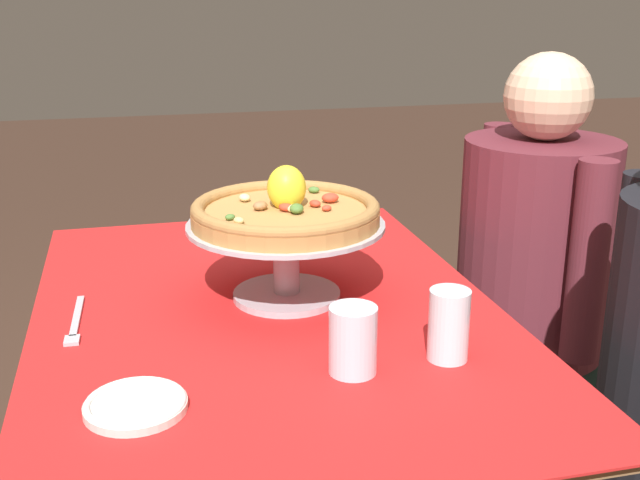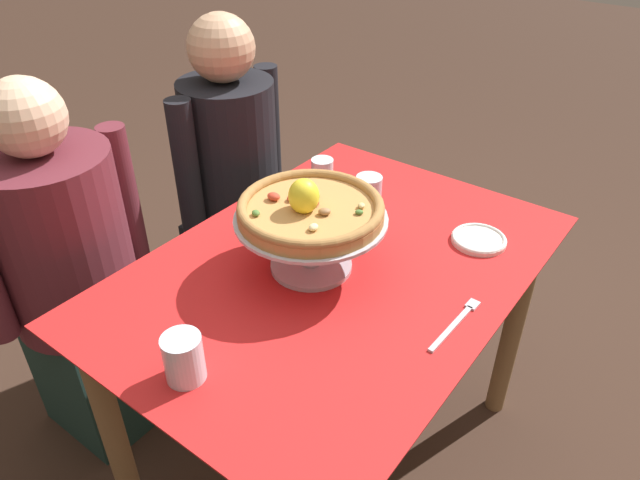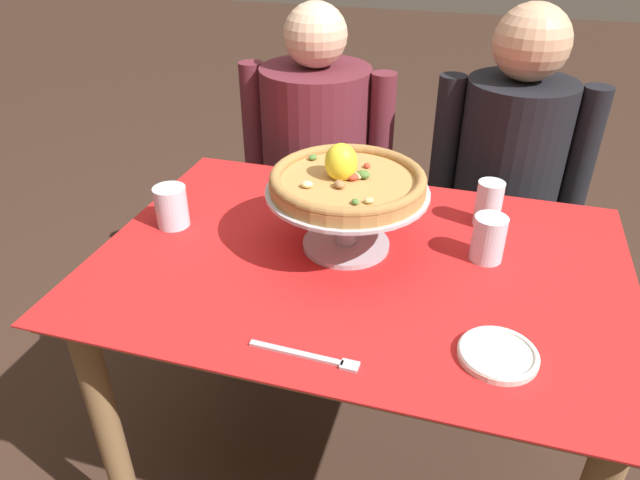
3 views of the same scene
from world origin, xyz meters
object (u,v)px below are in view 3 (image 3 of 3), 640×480
side_plate (498,354)px  dinner_fork (310,356)px  pizza (347,180)px  diner_left (316,182)px  diner_right (500,212)px  pizza_stand (347,210)px  water_glass_side_left (172,209)px  water_glass_back_right (488,207)px  water_glass_side_right (488,241)px

side_plate → dinner_fork: size_ratio=0.69×
pizza → diner_left: (-0.27, 0.65, -0.35)m
diner_right → pizza_stand: bearing=-119.9°
pizza_stand → dinner_fork: size_ratio=1.76×
pizza → side_plate: (0.35, -0.28, -0.16)m
pizza_stand → diner_left: diner_left is taller
water_glass_side_left → diner_right: 1.03m
side_plate → diner_left: 1.13m
pizza_stand → side_plate: pizza_stand is taller
water_glass_side_left → side_plate: 0.81m
pizza → diner_left: size_ratio=0.29×
pizza → dinner_fork: size_ratio=1.66×
pizza_stand → dinner_fork: bearing=-85.4°
pizza → side_plate: 0.47m
water_glass_side_left → dinner_fork: size_ratio=0.49×
water_glass_back_right → side_plate: size_ratio=0.80×
side_plate → dinner_fork: bearing=-163.5°
pizza_stand → pizza: 0.07m
diner_left → dinner_fork: bearing=-73.7°
pizza_stand → pizza: (-0.00, 0.00, 0.07)m
pizza → water_glass_side_left: (-0.42, -0.02, -0.12)m
pizza_stand → water_glass_side_right: bearing=7.0°
side_plate → diner_right: (0.01, 0.89, -0.19)m
water_glass_side_right → dinner_fork: bearing=-124.1°
pizza_stand → water_glass_back_right: (0.30, 0.19, -0.05)m
pizza → water_glass_back_right: size_ratio=2.99×
water_glass_back_right → side_plate: water_glass_back_right is taller
water_glass_side_right → dinner_fork: water_glass_side_right is taller
pizza_stand → water_glass_back_right: size_ratio=3.17×
diner_left → diner_right: 0.62m
water_glass_back_right → dinner_fork: 0.63m
water_glass_back_right → dinner_fork: bearing=-115.6°
water_glass_side_left → pizza: bearing=3.3°
pizza → dinner_fork: pizza is taller
dinner_fork → pizza_stand: bearing=94.6°
pizza_stand → diner_right: bearing=60.1°
pizza_stand → dinner_fork: pizza_stand is taller
water_glass_back_right → diner_left: (-0.57, 0.46, -0.23)m
diner_left → diner_right: (0.62, -0.04, -0.00)m
dinner_fork → diner_left: size_ratio=0.17×
water_glass_side_right → diner_right: (0.04, 0.57, -0.23)m
side_plate → diner_left: diner_left is taller
pizza_stand → pizza: pizza is taller
water_glass_side_left → water_glass_side_right: bearing=4.8°
water_glass_side_right → dinner_fork: 0.50m
diner_left → diner_right: size_ratio=0.97×
pizza → water_glass_side_right: bearing=6.8°
water_glass_back_right → diner_right: diner_right is taller
pizza_stand → diner_right: (0.35, 0.61, -0.28)m
water_glass_back_right → dinner_fork: (-0.27, -0.56, -0.05)m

